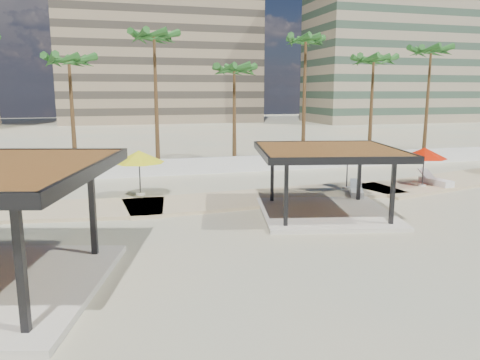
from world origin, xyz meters
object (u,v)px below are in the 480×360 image
object	(u,v)px
pavilion_central	(327,175)
umbrella_c	(424,153)
lounger_b	(356,192)
lounger_c	(435,181)

from	to	relation	value
pavilion_central	umbrella_c	bearing A→B (deg)	37.52
lounger_b	lounger_c	bearing A→B (deg)	-52.58
pavilion_central	lounger_c	size ratio (longest dim) A/B	3.19
pavilion_central	lounger_b	size ratio (longest dim) A/B	3.71
pavilion_central	lounger_b	world-z (taller)	pavilion_central
lounger_b	lounger_c	size ratio (longest dim) A/B	0.86
pavilion_central	lounger_c	bearing A→B (deg)	36.10
pavilion_central	umbrella_c	world-z (taller)	pavilion_central
umbrella_c	lounger_c	xyz separation A→B (m)	(1.15, 0.25, -1.86)
lounger_b	lounger_c	world-z (taller)	lounger_c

